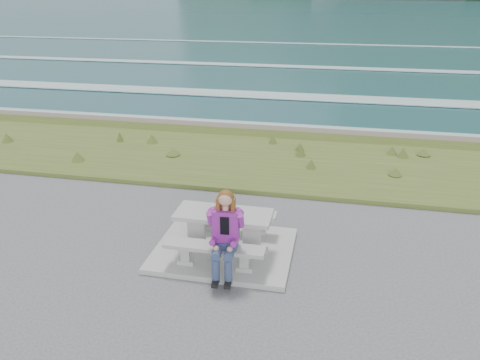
{
  "coord_description": "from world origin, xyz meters",
  "views": [
    {
      "loc": [
        1.92,
        -7.56,
        4.74
      ],
      "look_at": [
        0.06,
        1.2,
        1.02
      ],
      "focal_mm": 35.0,
      "sensor_mm": 36.0,
      "label": 1
    }
  ],
  "objects_px": {
    "bench_landward": "(214,250)",
    "bench_seaward": "(232,215)",
    "picnic_table": "(224,221)",
    "seated_woman": "(225,246)"
  },
  "relations": [
    {
      "from": "picnic_table",
      "to": "bench_landward",
      "type": "distance_m",
      "value": 0.74
    },
    {
      "from": "bench_seaward",
      "to": "seated_woman",
      "type": "distance_m",
      "value": 1.57
    },
    {
      "from": "bench_seaward",
      "to": "seated_woman",
      "type": "xyz_separation_m",
      "value": [
        0.22,
        -1.54,
        0.21
      ]
    },
    {
      "from": "picnic_table",
      "to": "seated_woman",
      "type": "distance_m",
      "value": 0.87
    },
    {
      "from": "picnic_table",
      "to": "bench_seaward",
      "type": "distance_m",
      "value": 0.74
    },
    {
      "from": "picnic_table",
      "to": "seated_woman",
      "type": "xyz_separation_m",
      "value": [
        0.22,
        -0.84,
        -0.03
      ]
    },
    {
      "from": "bench_landward",
      "to": "bench_seaward",
      "type": "distance_m",
      "value": 1.4
    },
    {
      "from": "picnic_table",
      "to": "seated_woman",
      "type": "bearing_deg",
      "value": -75.18
    },
    {
      "from": "bench_landward",
      "to": "seated_woman",
      "type": "xyz_separation_m",
      "value": [
        0.22,
        -0.14,
        0.21
      ]
    },
    {
      "from": "bench_seaward",
      "to": "seated_woman",
      "type": "height_order",
      "value": "seated_woman"
    }
  ]
}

